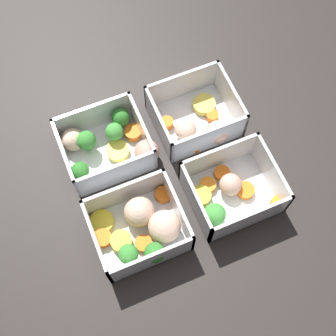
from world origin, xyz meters
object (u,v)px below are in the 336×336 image
Objects in this scene: container_near_left at (143,227)px; container_near_right at (229,192)px; container_far_right at (197,119)px; container_far_left at (108,145)px.

container_near_left and container_near_right have the same top height.
container_near_left and container_far_right have the same top height.
container_far_right is at bearing -4.26° from container_far_left.
container_near_left is 1.10× the size of container_far_right.
container_near_left is at bearing -89.03° from container_far_left.
container_near_right is 0.14m from container_far_right.
container_far_right is at bearing 42.41° from container_near_left.
container_near_right is at bearing -45.32° from container_far_left.
container_far_right is at bearing 87.03° from container_near_right.
container_far_left is (-0.15, 0.15, 0.00)m from container_near_right.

